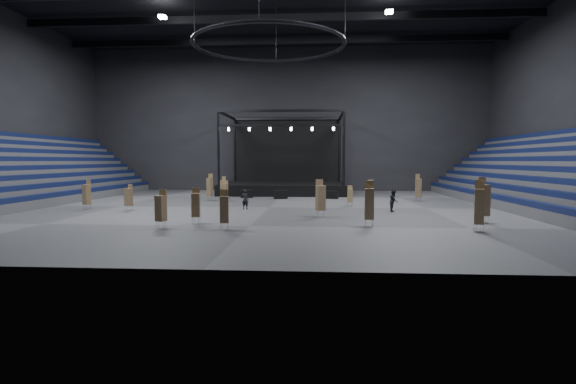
# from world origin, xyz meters

# --- Properties ---
(floor) EXTENTS (50.00, 50.00, 0.00)m
(floor) POSITION_xyz_m (0.00, 0.00, 0.00)
(floor) COLOR #464648
(floor) RESTS_ON ground
(wall_back) EXTENTS (50.00, 0.20, 18.00)m
(wall_back) POSITION_xyz_m (0.00, 21.00, 9.00)
(wall_back) COLOR black
(wall_back) RESTS_ON ground
(wall_front) EXTENTS (50.00, 0.20, 18.00)m
(wall_front) POSITION_xyz_m (0.00, -21.00, 9.00)
(wall_front) COLOR black
(wall_front) RESTS_ON ground
(bleachers_left) EXTENTS (7.20, 40.00, 6.40)m
(bleachers_left) POSITION_xyz_m (-22.94, 0.00, 1.73)
(bleachers_left) COLOR #48484A
(bleachers_left) RESTS_ON floor
(bleachers_right) EXTENTS (7.20, 40.00, 6.40)m
(bleachers_right) POSITION_xyz_m (22.94, 0.00, 1.73)
(bleachers_right) COLOR #48484A
(bleachers_right) RESTS_ON floor
(stage) EXTENTS (14.00, 10.00, 9.20)m
(stage) POSITION_xyz_m (0.00, 16.24, 1.45)
(stage) COLOR black
(stage) RESTS_ON floor
(truss_ring) EXTENTS (12.30, 12.30, 5.15)m
(truss_ring) POSITION_xyz_m (-0.00, 0.00, 13.00)
(truss_ring) COLOR black
(truss_ring) RESTS_ON ceiling
(flight_case_left) EXTENTS (1.27, 0.70, 0.82)m
(flight_case_left) POSITION_xyz_m (-3.33, 9.17, 0.41)
(flight_case_left) COLOR black
(flight_case_left) RESTS_ON floor
(flight_case_mid) EXTENTS (1.43, 0.99, 0.87)m
(flight_case_mid) POSITION_xyz_m (0.22, 8.26, 0.43)
(flight_case_mid) COLOR black
(flight_case_mid) RESTS_ON floor
(flight_case_right) EXTENTS (1.30, 0.94, 0.78)m
(flight_case_right) POSITION_xyz_m (5.35, 8.63, 0.39)
(flight_case_right) COLOR black
(flight_case_right) RESTS_ON floor
(chair_stack_0) EXTENTS (0.55, 0.55, 2.17)m
(chair_stack_0) POSITION_xyz_m (-3.40, -9.64, 1.15)
(chair_stack_0) COLOR silver
(chair_stack_0) RESTS_ON floor
(chair_stack_1) EXTENTS (0.43, 0.43, 1.74)m
(chair_stack_1) POSITION_xyz_m (6.60, 1.22, 0.94)
(chair_stack_1) COLOR silver
(chair_stack_1) RESTS_ON floor
(chair_stack_2) EXTENTS (0.56, 0.56, 2.13)m
(chair_stack_2) POSITION_xyz_m (8.55, 3.46, 1.12)
(chair_stack_2) COLOR silver
(chair_stack_2) RESTS_ON floor
(chair_stack_3) EXTENTS (0.54, 0.54, 2.56)m
(chair_stack_3) POSITION_xyz_m (13.32, 6.52, 1.30)
(chair_stack_3) COLOR silver
(chair_stack_3) RESTS_ON floor
(chair_stack_4) EXTENTS (0.58, 0.58, 2.56)m
(chair_stack_4) POSITION_xyz_m (-6.37, 5.94, 1.31)
(chair_stack_4) COLOR silver
(chair_stack_4) RESTS_ON floor
(chair_stack_5) EXTENTS (0.60, 0.60, 2.76)m
(chair_stack_5) POSITION_xyz_m (12.56, -11.68, 1.40)
(chair_stack_5) COLOR silver
(chair_stack_5) RESTS_ON floor
(chair_stack_6) EXTENTS (0.54, 0.54, 2.65)m
(chair_stack_6) POSITION_xyz_m (6.89, -10.29, 1.37)
(chair_stack_6) COLOR silver
(chair_stack_6) RESTS_ON floor
(chair_stack_7) EXTENTS (0.62, 0.62, 2.01)m
(chair_stack_7) POSITION_xyz_m (-10.38, -3.15, 1.07)
(chair_stack_7) COLOR silver
(chair_stack_7) RESTS_ON floor
(chair_stack_8) EXTENTS (0.57, 0.57, 2.23)m
(chair_stack_8) POSITION_xyz_m (-5.53, 8.01, 1.15)
(chair_stack_8) COLOR silver
(chair_stack_8) RESTS_ON floor
(chair_stack_9) EXTENTS (0.63, 0.63, 2.19)m
(chair_stack_9) POSITION_xyz_m (-4.83, -11.66, 1.16)
(chair_stack_9) COLOR silver
(chair_stack_9) RESTS_ON floor
(chair_stack_10) EXTENTS (0.56, 0.56, 1.97)m
(chair_stack_10) POSITION_xyz_m (-4.76, 5.30, 1.06)
(chair_stack_10) COLOR silver
(chair_stack_10) RESTS_ON floor
(chair_stack_11) EXTENTS (0.61, 0.61, 2.33)m
(chair_stack_11) POSITION_xyz_m (-14.00, -2.54, 1.21)
(chair_stack_11) COLOR silver
(chair_stack_11) RESTS_ON floor
(chair_stack_12) EXTENTS (0.70, 0.70, 2.54)m
(chair_stack_12) POSITION_xyz_m (4.13, -5.97, 1.33)
(chair_stack_12) COLOR silver
(chair_stack_12) RESTS_ON floor
(chair_stack_13) EXTENTS (0.68, 0.68, 2.80)m
(chair_stack_13) POSITION_xyz_m (14.00, -8.29, 1.44)
(chair_stack_13) COLOR silver
(chair_stack_13) RESTS_ON floor
(chair_stack_14) EXTENTS (0.54, 0.54, 2.22)m
(chair_stack_14) POSITION_xyz_m (-1.17, -11.99, 1.16)
(chair_stack_14) COLOR silver
(chair_stack_14) RESTS_ON floor
(man_center) EXTENTS (0.63, 0.49, 1.55)m
(man_center) POSITION_xyz_m (-1.73, -1.55, 0.77)
(man_center) COLOR black
(man_center) RESTS_ON floor
(crew_member) EXTENTS (0.81, 0.93, 1.62)m
(crew_member) POSITION_xyz_m (9.59, -2.41, 0.81)
(crew_member) COLOR black
(crew_member) RESTS_ON floor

